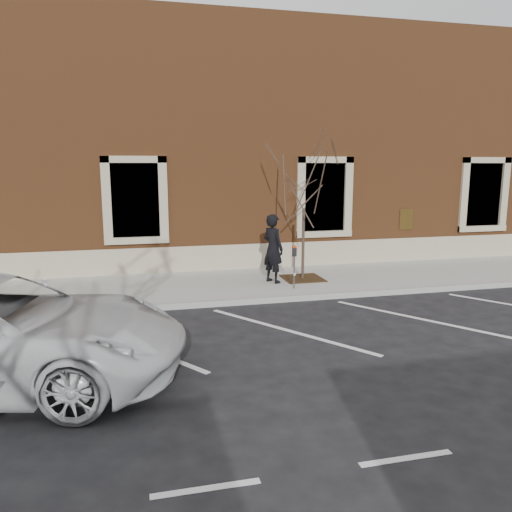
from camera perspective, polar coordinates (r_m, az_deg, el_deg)
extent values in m
plane|color=#28282B|center=(12.70, 0.64, -5.37)|extent=(120.00, 120.00, 0.00)
cube|color=#ADAAA2|center=(14.32, -1.09, -3.22)|extent=(40.00, 3.50, 0.15)
cube|color=#9E9E99|center=(12.63, 0.70, -5.10)|extent=(40.00, 0.12, 0.15)
cube|color=brown|center=(19.82, -4.99, 11.98)|extent=(40.00, 8.50, 8.00)
cube|color=tan|center=(15.93, -2.49, -0.09)|extent=(40.00, 0.06, 0.80)
cube|color=black|center=(15.52, -13.63, 6.24)|extent=(1.40, 0.30, 2.20)
cube|color=tan|center=(15.48, -13.43, 1.77)|extent=(1.90, 0.20, 0.20)
cube|color=black|center=(16.65, 7.63, 6.71)|extent=(1.40, 0.30, 2.20)
cube|color=tan|center=(16.61, 7.74, 2.54)|extent=(1.90, 0.20, 0.20)
cube|color=black|center=(19.63, 24.30, 6.44)|extent=(1.40, 0.30, 2.20)
cube|color=tan|center=(19.60, 24.34, 2.90)|extent=(1.90, 0.20, 0.20)
imported|color=black|center=(14.05, 1.95, 0.86)|extent=(0.75, 0.85, 1.94)
cylinder|color=#595B60|center=(13.45, 4.38, -1.89)|extent=(0.04, 0.04, 0.89)
cube|color=black|center=(13.34, 4.42, 0.46)|extent=(0.11, 0.08, 0.23)
cube|color=red|center=(13.32, 4.43, 1.06)|extent=(0.10, 0.08, 0.05)
cube|color=white|center=(13.42, 4.43, -2.11)|extent=(0.04, 0.00, 0.06)
cube|color=#382712|center=(14.70, 5.34, -2.56)|extent=(1.13, 1.13, 0.03)
cylinder|color=#3D3025|center=(14.50, 5.41, 1.38)|extent=(0.08, 0.08, 2.07)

